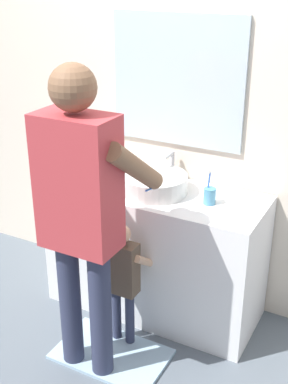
% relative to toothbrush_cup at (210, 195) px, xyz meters
% --- Properties ---
extents(ground_plane, '(14.00, 14.00, 0.00)m').
position_rel_toothbrush_cup_xyz_m(ground_plane, '(-0.35, -0.28, -0.88)').
color(ground_plane, slate).
extents(back_wall, '(4.40, 0.10, 2.70)m').
position_rel_toothbrush_cup_xyz_m(back_wall, '(-0.35, 0.34, 0.47)').
color(back_wall, beige).
rests_on(back_wall, ground).
extents(vanity_cabinet, '(1.33, 0.54, 0.83)m').
position_rel_toothbrush_cup_xyz_m(vanity_cabinet, '(-0.35, 0.02, -0.47)').
color(vanity_cabinet, white).
rests_on(vanity_cabinet, ground).
extents(sink_basin, '(0.40, 0.40, 0.11)m').
position_rel_toothbrush_cup_xyz_m(sink_basin, '(-0.35, -0.00, 0.01)').
color(sink_basin, silver).
rests_on(sink_basin, vanity_cabinet).
extents(faucet, '(0.18, 0.14, 0.18)m').
position_rel_toothbrush_cup_xyz_m(faucet, '(-0.35, 0.24, 0.03)').
color(faucet, '#B7BABF').
rests_on(faucet, vanity_cabinet).
extents(toothbrush_cup, '(0.07, 0.07, 0.21)m').
position_rel_toothbrush_cup_xyz_m(toothbrush_cup, '(0.00, 0.00, 0.00)').
color(toothbrush_cup, '#4C8EB2').
rests_on(toothbrush_cup, vanity_cabinet).
extents(soap_bottle, '(0.06, 0.06, 0.16)m').
position_rel_toothbrush_cup_xyz_m(soap_bottle, '(-0.72, 0.03, 0.02)').
color(soap_bottle, gold).
rests_on(soap_bottle, vanity_cabinet).
extents(bath_mat, '(0.64, 0.40, 0.02)m').
position_rel_toothbrush_cup_xyz_m(bath_mat, '(-0.35, -0.53, -0.87)').
color(bath_mat, '#99B7CC').
rests_on(bath_mat, ground).
extents(child_toddler, '(0.24, 0.24, 0.79)m').
position_rel_toothbrush_cup_xyz_m(child_toddler, '(-0.35, -0.38, -0.41)').
color(child_toddler, '#2D334C').
rests_on(child_toddler, ground).
extents(adult_parent, '(0.52, 0.55, 1.69)m').
position_rel_toothbrush_cup_xyz_m(adult_parent, '(-0.42, -0.64, 0.13)').
color(adult_parent, '#2D334C').
rests_on(adult_parent, ground).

